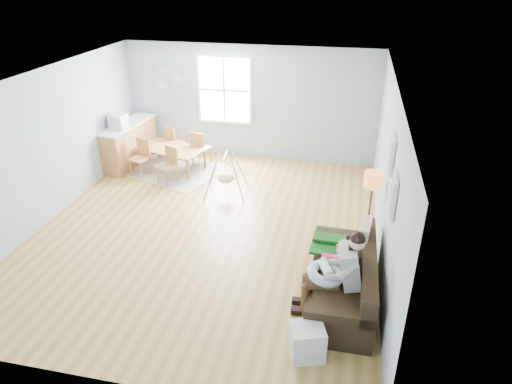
% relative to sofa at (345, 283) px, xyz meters
% --- Properties ---
extents(room, '(8.40, 9.40, 3.90)m').
position_rel_sofa_xyz_m(room, '(-2.51, 1.47, 2.13)').
color(room, olive).
extents(window, '(1.32, 0.08, 1.62)m').
position_rel_sofa_xyz_m(window, '(-3.11, 4.94, 1.36)').
color(window, white).
rests_on(window, room).
extents(pictures, '(0.05, 1.34, 0.74)m').
position_rel_sofa_xyz_m(pictures, '(0.46, 0.42, 1.56)').
color(pictures, white).
rests_on(pictures, room).
extents(wall_plates, '(0.67, 0.02, 0.66)m').
position_rel_sofa_xyz_m(wall_plates, '(-4.51, 4.94, 1.54)').
color(wall_plates, '#8C9CA8').
rests_on(wall_plates, room).
extents(sofa, '(0.88, 2.03, 0.82)m').
position_rel_sofa_xyz_m(sofa, '(0.00, 0.00, 0.00)').
color(sofa, black).
rests_on(sofa, room).
extents(green_throw, '(0.96, 0.83, 0.04)m').
position_rel_sofa_xyz_m(green_throw, '(-0.08, 0.68, 0.23)').
color(green_throw, '#125013').
rests_on(green_throw, sofa).
extents(beige_pillow, '(0.20, 0.51, 0.49)m').
position_rel_sofa_xyz_m(beige_pillow, '(0.21, 0.53, 0.46)').
color(beige_pillow, tan).
rests_on(beige_pillow, sofa).
extents(father, '(0.94, 0.44, 1.31)m').
position_rel_sofa_xyz_m(father, '(-0.13, -0.29, 0.41)').
color(father, gray).
rests_on(father, sofa).
extents(nursing_pillow, '(0.58, 0.57, 0.21)m').
position_rel_sofa_xyz_m(nursing_pillow, '(-0.28, -0.29, 0.34)').
color(nursing_pillow, silver).
rests_on(nursing_pillow, father).
extents(infant, '(0.22, 0.36, 0.13)m').
position_rel_sofa_xyz_m(infant, '(-0.29, -0.26, 0.42)').
color(infant, white).
rests_on(infant, nursing_pillow).
extents(toddler, '(0.50, 0.25, 0.78)m').
position_rel_sofa_xyz_m(toddler, '(-0.08, 0.19, 0.40)').
color(toddler, silver).
rests_on(toddler, sofa).
extents(floor_lamp, '(0.29, 0.29, 1.43)m').
position_rel_sofa_xyz_m(floor_lamp, '(0.29, 1.38, 0.89)').
color(floor_lamp, black).
rests_on(floor_lamp, room).
extents(storage_cube, '(0.49, 0.47, 0.45)m').
position_rel_sofa_xyz_m(storage_cube, '(-0.42, -1.16, -0.07)').
color(storage_cube, silver).
rests_on(storage_cube, room).
extents(rug, '(2.64, 2.32, 0.01)m').
position_rel_sofa_xyz_m(rug, '(-4.11, 3.82, -0.28)').
color(rug, gray).
rests_on(rug, room).
extents(dining_table, '(1.67, 1.21, 0.53)m').
position_rel_sofa_xyz_m(dining_table, '(-4.11, 3.82, -0.03)').
color(dining_table, '#965231').
rests_on(dining_table, rug).
extents(chair_sw, '(0.47, 0.47, 0.84)m').
position_rel_sofa_xyz_m(chair_sw, '(-4.67, 3.44, 0.18)').
color(chair_sw, '#976434').
rests_on(chair_sw, rug).
extents(chair_se, '(0.48, 0.48, 0.81)m').
position_rel_sofa_xyz_m(chair_se, '(-3.91, 3.17, 0.16)').
color(chair_se, '#976434').
rests_on(chair_se, rug).
extents(chair_nw, '(0.50, 0.50, 0.83)m').
position_rel_sofa_xyz_m(chair_nw, '(-4.31, 4.48, 0.17)').
color(chair_nw, '#976434').
rests_on(chair_nw, rug).
extents(chair_ne, '(0.46, 0.46, 0.84)m').
position_rel_sofa_xyz_m(chair_ne, '(-3.55, 4.21, 0.18)').
color(chair_ne, '#976434').
rests_on(chair_ne, rug).
extents(counter, '(0.70, 1.81, 0.99)m').
position_rel_sofa_xyz_m(counter, '(-5.21, 3.97, 0.21)').
color(counter, '#965231').
rests_on(counter, room).
extents(monitor, '(0.38, 0.36, 0.32)m').
position_rel_sofa_xyz_m(monitor, '(-5.23, 3.64, 0.86)').
color(monitor, silver).
rests_on(monitor, counter).
extents(baby_swing, '(0.95, 0.96, 0.87)m').
position_rel_sofa_xyz_m(baby_swing, '(-2.54, 2.88, 0.10)').
color(baby_swing, silver).
rests_on(baby_swing, room).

